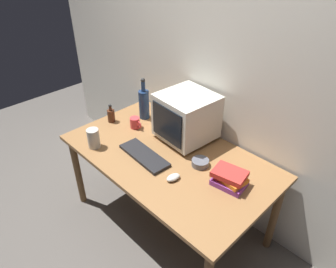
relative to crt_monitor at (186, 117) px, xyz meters
name	(u,v)px	position (x,y,z in m)	size (l,w,h in m)	color
ground_plane	(168,221)	(0.06, -0.25, -0.90)	(6.00, 6.00, 0.00)	#56514C
back_wall	(218,66)	(0.06, 0.26, 0.35)	(4.00, 0.08, 2.50)	silver
desk	(168,163)	(0.06, -0.25, -0.27)	(1.55, 0.89, 0.71)	olive
crt_monitor	(186,117)	(0.00, 0.00, 0.00)	(0.41, 0.41, 0.37)	beige
keyboard	(144,155)	(-0.05, -0.39, -0.18)	(0.42, 0.15, 0.02)	black
computer_mouse	(173,177)	(0.27, -0.41, -0.17)	(0.06, 0.10, 0.04)	beige
bottle_tall	(144,103)	(-0.47, -0.02, -0.06)	(0.09, 0.09, 0.37)	navy
bottle_short	(111,115)	(-0.61, -0.26, -0.13)	(0.06, 0.06, 0.16)	#472314
book_stack	(229,178)	(0.55, -0.19, -0.14)	(0.23, 0.19, 0.11)	#843893
mug	(135,123)	(-0.39, -0.18, -0.15)	(0.12, 0.08, 0.09)	#CC383D
cd_spindle	(200,163)	(0.30, -0.17, -0.17)	(0.12, 0.12, 0.04)	#595B66
metal_canister	(94,138)	(-0.40, -0.57, -0.12)	(0.09, 0.09, 0.15)	#B7B2A8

